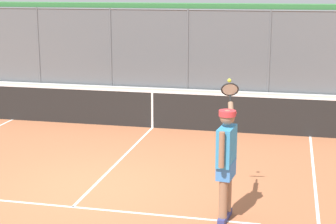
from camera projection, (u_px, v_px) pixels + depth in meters
name	position (u px, v px, depth m)	size (l,w,h in m)	color
ground_plane	(92.00, 188.00, 9.90)	(60.00, 60.00, 0.00)	#A8603D
court_line_markings	(66.00, 214.00, 8.77)	(7.88, 9.67, 0.01)	white
fence_backdrop	(191.00, 47.00, 18.90)	(19.09, 1.37, 2.96)	#565B60
tennis_net	(152.00, 109.00, 13.96)	(10.13, 0.09, 1.07)	#2D2D2D
tennis_player	(226.00, 155.00, 8.35)	(0.37, 1.45, 2.04)	navy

